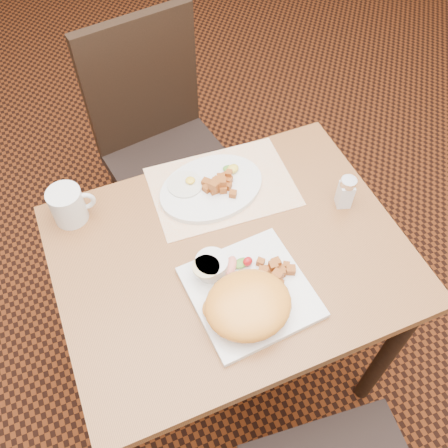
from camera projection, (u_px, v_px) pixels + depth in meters
ground at (229, 359)px, 1.90m from camera, size 8.00×8.00×0.00m
table at (231, 274)px, 1.39m from camera, size 0.90×0.70×0.75m
chair_far at (161, 139)px, 1.84m from camera, size 0.48×0.49×0.97m
placemat at (222, 187)px, 1.43m from camera, size 0.42×0.31×0.00m
plate_square at (250, 292)px, 1.22m from camera, size 0.30×0.30×0.02m
plate_oval at (211, 188)px, 1.41m from camera, size 0.33×0.26×0.02m
hollandaise_mound at (247, 305)px, 1.15m from camera, size 0.21×0.18×0.08m
ramekin at (211, 265)px, 1.23m from camera, size 0.09×0.08×0.04m
garnish_sq at (237, 264)px, 1.25m from camera, size 0.09×0.07×0.03m
fried_egg at (186, 184)px, 1.41m from camera, size 0.10×0.10×0.02m
garnish_ov at (232, 169)px, 1.43m from camera, size 0.05×0.05×0.02m
salt_shaker at (346, 192)px, 1.35m from camera, size 0.05×0.05×0.10m
coffee_mug at (68, 205)px, 1.32m from camera, size 0.12×0.09×0.10m
home_fries_sq at (275, 273)px, 1.22m from camera, size 0.11×0.10×0.04m
home_fries_ov at (219, 184)px, 1.39m from camera, size 0.10×0.09×0.04m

